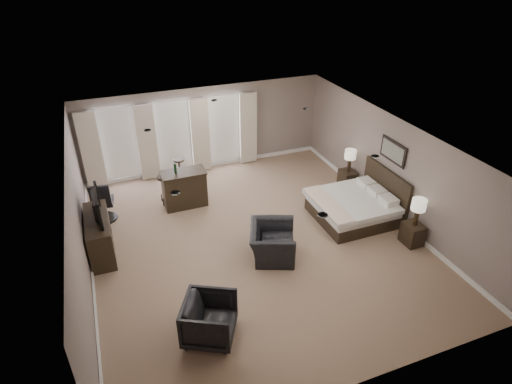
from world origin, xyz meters
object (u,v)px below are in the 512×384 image
object	(u,v)px
lamp_near	(417,212)
bar_stool_left	(166,189)
nightstand_near	(412,234)
armchair_far	(210,318)
bed	(349,199)
bar_counter	(184,189)
lamp_far	(350,161)
tv	(95,216)
desk_chair	(103,201)
armchair_near	(272,237)
nightstand_far	(347,179)
bar_stool_right	(180,170)
dresser	(100,236)

from	to	relation	value
lamp_near	bar_stool_left	distance (m)	6.47
nightstand_near	armchair_far	distance (m)	5.35
bed	nightstand_near	bearing A→B (deg)	-58.46
armchair_far	bar_stool_left	bearing A→B (deg)	26.00
bar_counter	nightstand_near	bearing A→B (deg)	-38.18
lamp_far	armchair_far	world-z (taller)	lamp_far
bed	lamp_far	bearing A→B (deg)	58.46
lamp_far	tv	distance (m)	6.95
desk_chair	lamp_far	bearing A→B (deg)	-178.94
armchair_near	armchair_far	xyz separation A→B (m)	(-1.96, -1.76, -0.04)
lamp_far	bar_counter	size ratio (longest dim) A/B	0.57
nightstand_far	nightstand_near	bearing A→B (deg)	-90.00
lamp_near	desk_chair	size ratio (longest dim) A/B	0.62
armchair_near	tv	bearing A→B (deg)	89.67
bed	bar_counter	world-z (taller)	bed
nightstand_near	bar_stool_left	distance (m)	6.45
nightstand_far	bar_stool_right	bearing A→B (deg)	153.69
bar_stool_right	tv	bearing A→B (deg)	-131.17
lamp_far	bar_stool_left	distance (m)	5.22
nightstand_near	bar_stool_left	size ratio (longest dim) A/B	0.64
tv	armchair_far	bearing A→B (deg)	-153.11
nightstand_near	desk_chair	size ratio (longest dim) A/B	0.47
lamp_far	dresser	bearing A→B (deg)	-175.10
bar_counter	armchair_near	bearing A→B (deg)	-64.77
nightstand_near	dresser	xyz separation A→B (m)	(-6.92, 2.31, 0.20)
bar_stool_left	bar_counter	bearing A→B (deg)	-34.05
lamp_near	bar_counter	distance (m)	5.92
bar_counter	bar_stool_left	xyz separation A→B (m)	(-0.45, 0.31, -0.10)
bed	armchair_far	distance (m)	5.00
bar_counter	lamp_near	bearing A→B (deg)	-38.18
lamp_far	bar_stool_left	bearing A→B (deg)	168.29
bed	armchair_far	bearing A→B (deg)	-150.84
nightstand_near	nightstand_far	distance (m)	2.90
lamp_far	dresser	distance (m)	6.96
lamp_far	tv	xyz separation A→B (m)	(-6.92, -0.59, 0.14)
armchair_near	bar_stool_right	xyz separation A→B (m)	(-1.18, 4.33, -0.14)
desk_chair	nightstand_near	bearing A→B (deg)	159.07
lamp_far	armchair_near	distance (m)	3.93
nightstand_near	lamp_far	distance (m)	2.96
lamp_near	desk_chair	distance (m)	7.70
dresser	bed	bearing A→B (deg)	-8.08
bar_stool_left	desk_chair	xyz separation A→B (m)	(-1.65, -0.25, 0.15)
armchair_near	desk_chair	distance (m)	4.52
nightstand_far	bar_counter	bearing A→B (deg)	170.83
tv	lamp_near	bearing A→B (deg)	-108.43
dresser	bar_stool_left	xyz separation A→B (m)	(1.82, 1.65, -0.05)
bar_stool_right	desk_chair	xyz separation A→B (m)	(-2.27, -1.41, 0.21)
lamp_near	dresser	bearing A→B (deg)	161.57
dresser	desk_chair	size ratio (longest dim) A/B	1.44
lamp_near	armchair_far	size ratio (longest dim) A/B	0.75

